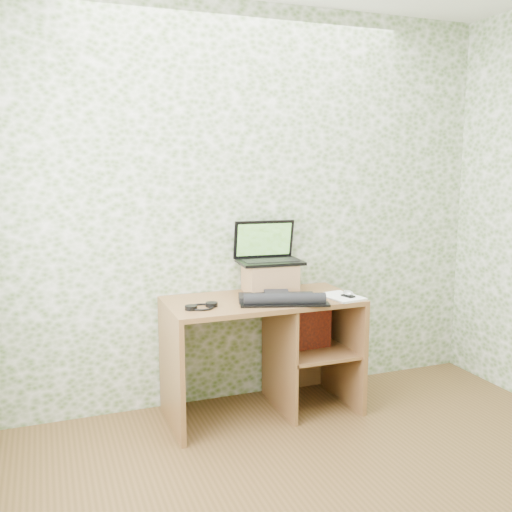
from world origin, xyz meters
name	(u,v)px	position (x,y,z in m)	size (l,w,h in m)	color
wall_back	(245,207)	(0.00, 1.75, 1.30)	(3.50, 3.50, 0.00)	silver
desk	(271,337)	(0.08, 1.47, 0.48)	(1.20, 0.60, 0.75)	brown
riser	(270,278)	(0.11, 1.58, 0.85)	(0.32, 0.27, 0.19)	#986644
laptop	(268,253)	(0.11, 1.63, 1.01)	(0.43, 0.31, 0.27)	black
keyboard	(280,299)	(0.07, 1.30, 0.78)	(0.54, 0.41, 0.07)	black
headphones	(201,307)	(-0.42, 1.34, 0.76)	(0.21, 0.18, 0.03)	black
notepad	(342,297)	(0.48, 1.28, 0.76)	(0.19, 0.27, 0.01)	white
mouse	(348,294)	(0.51, 1.25, 0.78)	(0.06, 0.09, 0.03)	silver
pen	(346,293)	(0.53, 1.32, 0.77)	(0.01, 0.01, 0.13)	black
red_box	(312,326)	(0.36, 1.44, 0.53)	(0.24, 0.08, 0.29)	maroon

